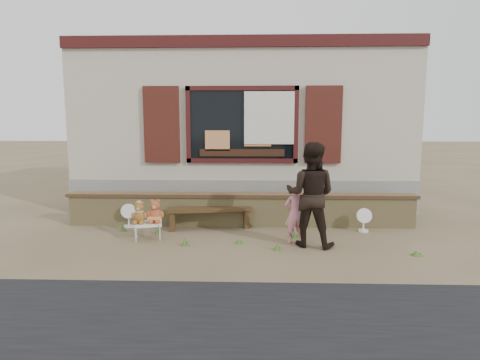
{
  "coord_description": "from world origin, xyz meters",
  "views": [
    {
      "loc": [
        0.25,
        -7.04,
        2.09
      ],
      "look_at": [
        0.0,
        0.6,
        1.0
      ],
      "focal_mm": 30.0,
      "sensor_mm": 36.0,
      "label": 1
    }
  ],
  "objects_px": {
    "folding_chair": "(148,224)",
    "teddy_bear_right": "(155,211)",
    "child": "(295,214)",
    "bench": "(210,213)",
    "teddy_bear_left": "(139,212)",
    "adult": "(310,195)"
  },
  "relations": [
    {
      "from": "folding_chair",
      "to": "bench",
      "type": "bearing_deg",
      "value": 22.26
    },
    {
      "from": "bench",
      "to": "child",
      "type": "xyz_separation_m",
      "value": [
        1.6,
        -0.89,
        0.21
      ]
    },
    {
      "from": "teddy_bear_right",
      "to": "adult",
      "type": "distance_m",
      "value": 2.78
    },
    {
      "from": "folding_chair",
      "to": "teddy_bear_left",
      "type": "bearing_deg",
      "value": -180.0
    },
    {
      "from": "child",
      "to": "teddy_bear_right",
      "type": "bearing_deg",
      "value": -14.38
    },
    {
      "from": "folding_chair",
      "to": "adult",
      "type": "bearing_deg",
      "value": -19.28
    },
    {
      "from": "child",
      "to": "adult",
      "type": "xyz_separation_m",
      "value": [
        0.24,
        -0.15,
        0.37
      ]
    },
    {
      "from": "teddy_bear_right",
      "to": "child",
      "type": "relative_size",
      "value": 0.41
    },
    {
      "from": "folding_chair",
      "to": "child",
      "type": "bearing_deg",
      "value": -16.48
    },
    {
      "from": "folding_chair",
      "to": "child",
      "type": "relative_size",
      "value": 0.56
    },
    {
      "from": "folding_chair",
      "to": "teddy_bear_right",
      "type": "bearing_deg",
      "value": -0.0
    },
    {
      "from": "bench",
      "to": "teddy_bear_left",
      "type": "distance_m",
      "value": 1.43
    },
    {
      "from": "teddy_bear_left",
      "to": "teddy_bear_right",
      "type": "relative_size",
      "value": 0.92
    },
    {
      "from": "teddy_bear_right",
      "to": "folding_chair",
      "type": "bearing_deg",
      "value": 180.0
    },
    {
      "from": "folding_chair",
      "to": "teddy_bear_right",
      "type": "height_order",
      "value": "teddy_bear_right"
    },
    {
      "from": "folding_chair",
      "to": "child",
      "type": "height_order",
      "value": "child"
    },
    {
      "from": "teddy_bear_left",
      "to": "child",
      "type": "height_order",
      "value": "child"
    },
    {
      "from": "teddy_bear_left",
      "to": "teddy_bear_right",
      "type": "bearing_deg",
      "value": -0.0
    },
    {
      "from": "child",
      "to": "bench",
      "type": "bearing_deg",
      "value": -39.56
    },
    {
      "from": "bench",
      "to": "adult",
      "type": "distance_m",
      "value": 2.19
    },
    {
      "from": "teddy_bear_left",
      "to": "teddy_bear_right",
      "type": "xyz_separation_m",
      "value": [
        0.27,
        0.07,
        0.02
      ]
    },
    {
      "from": "folding_chair",
      "to": "teddy_bear_right",
      "type": "xyz_separation_m",
      "value": [
        0.14,
        0.03,
        0.24
      ]
    }
  ]
}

